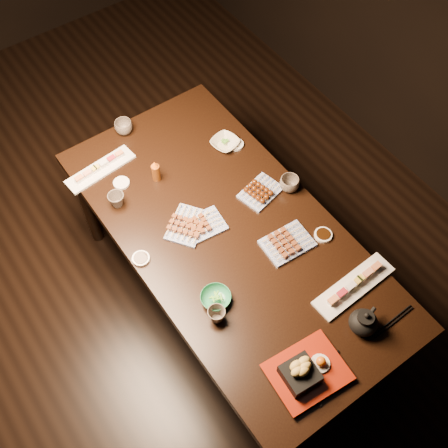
{
  "coord_description": "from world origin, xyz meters",
  "views": [
    {
      "loc": [
        -0.4,
        -1.45,
        2.93
      ],
      "look_at": [
        0.43,
        -0.28,
        0.77
      ],
      "focal_mm": 45.0,
      "sensor_mm": 36.0,
      "label": 1
    }
  ],
  "objects_px": {
    "teacup_near_left": "(217,315)",
    "teacup_far_right": "(124,127)",
    "sushi_platter_near": "(354,284)",
    "teacup_far_left": "(117,200)",
    "edamame_bowl_cream": "(225,143)",
    "yakitori_plate_left": "(187,223)",
    "dining_table": "(230,273)",
    "tempura_tray": "(309,369)",
    "edamame_bowl_green": "(216,298)",
    "teacup_mid_right": "(289,184)",
    "condiment_bottle": "(156,170)",
    "yakitori_plate_right": "(288,241)",
    "yakitori_plate_center": "(202,224)",
    "sushi_platter_far": "(100,167)",
    "teapot": "(364,321)"
  },
  "relations": [
    {
      "from": "edamame_bowl_green",
      "to": "yakitori_plate_right",
      "type": "bearing_deg",
      "value": 5.85
    },
    {
      "from": "yakitori_plate_center",
      "to": "tempura_tray",
      "type": "distance_m",
      "value": 0.82
    },
    {
      "from": "yakitori_plate_right",
      "to": "teacup_far_right",
      "type": "relative_size",
      "value": 2.38
    },
    {
      "from": "yakitori_plate_right",
      "to": "sushi_platter_near",
      "type": "bearing_deg",
      "value": -70.38
    },
    {
      "from": "sushi_platter_near",
      "to": "edamame_bowl_green",
      "type": "relative_size",
      "value": 3.04
    },
    {
      "from": "tempura_tray",
      "to": "dining_table",
      "type": "bearing_deg",
      "value": 83.98
    },
    {
      "from": "yakitori_plate_right",
      "to": "yakitori_plate_center",
      "type": "bearing_deg",
      "value": 134.36
    },
    {
      "from": "sushi_platter_near",
      "to": "teacup_far_left",
      "type": "relative_size",
      "value": 5.08
    },
    {
      "from": "sushi_platter_far",
      "to": "teacup_near_left",
      "type": "relative_size",
      "value": 4.7
    },
    {
      "from": "yakitori_plate_center",
      "to": "teacup_near_left",
      "type": "distance_m",
      "value": 0.47
    },
    {
      "from": "teacup_mid_right",
      "to": "teapot",
      "type": "relative_size",
      "value": 0.67
    },
    {
      "from": "sushi_platter_near",
      "to": "yakitori_plate_left",
      "type": "relative_size",
      "value": 1.92
    },
    {
      "from": "tempura_tray",
      "to": "edamame_bowl_green",
      "type": "bearing_deg",
      "value": 108.32
    },
    {
      "from": "edamame_bowl_green",
      "to": "teacup_far_right",
      "type": "distance_m",
      "value": 1.09
    },
    {
      "from": "yakitori_plate_right",
      "to": "tempura_tray",
      "type": "relative_size",
      "value": 0.74
    },
    {
      "from": "dining_table",
      "to": "condiment_bottle",
      "type": "xyz_separation_m",
      "value": [
        -0.11,
        0.47,
        0.44
      ]
    },
    {
      "from": "yakitori_plate_right",
      "to": "teacup_far_left",
      "type": "xyz_separation_m",
      "value": [
        -0.52,
        0.64,
        0.01
      ]
    },
    {
      "from": "dining_table",
      "to": "yakitori_plate_center",
      "type": "relative_size",
      "value": 8.84
    },
    {
      "from": "teacup_far_left",
      "to": "condiment_bottle",
      "type": "distance_m",
      "value": 0.24
    },
    {
      "from": "tempura_tray",
      "to": "condiment_bottle",
      "type": "relative_size",
      "value": 2.34
    },
    {
      "from": "condiment_bottle",
      "to": "teacup_near_left",
      "type": "bearing_deg",
      "value": -103.51
    },
    {
      "from": "sushi_platter_near",
      "to": "edamame_bowl_green",
      "type": "height_order",
      "value": "sushi_platter_near"
    },
    {
      "from": "sushi_platter_near",
      "to": "teacup_far_right",
      "type": "xyz_separation_m",
      "value": [
        -0.36,
        1.37,
        0.01
      ]
    },
    {
      "from": "dining_table",
      "to": "sushi_platter_far",
      "type": "height_order",
      "value": "sushi_platter_far"
    },
    {
      "from": "edamame_bowl_green",
      "to": "teacup_mid_right",
      "type": "height_order",
      "value": "teacup_mid_right"
    },
    {
      "from": "sushi_platter_near",
      "to": "edamame_bowl_cream",
      "type": "bearing_deg",
      "value": 86.35
    },
    {
      "from": "tempura_tray",
      "to": "edamame_bowl_cream",
      "type": "bearing_deg",
      "value": 74.59
    },
    {
      "from": "yakitori_plate_left",
      "to": "edamame_bowl_green",
      "type": "height_order",
      "value": "yakitori_plate_left"
    },
    {
      "from": "yakitori_plate_center",
      "to": "teacup_mid_right",
      "type": "relative_size",
      "value": 2.15
    },
    {
      "from": "teacup_near_left",
      "to": "teacup_far_right",
      "type": "xyz_separation_m",
      "value": [
        0.21,
        1.14,
        0.0
      ]
    },
    {
      "from": "edamame_bowl_cream",
      "to": "tempura_tray",
      "type": "distance_m",
      "value": 1.24
    },
    {
      "from": "dining_table",
      "to": "yakitori_plate_center",
      "type": "height_order",
      "value": "yakitori_plate_center"
    },
    {
      "from": "tempura_tray",
      "to": "teacup_far_left",
      "type": "relative_size",
      "value": 3.77
    },
    {
      "from": "yakitori_plate_left",
      "to": "teacup_far_right",
      "type": "distance_m",
      "value": 0.69
    },
    {
      "from": "sushi_platter_near",
      "to": "teacup_far_right",
      "type": "height_order",
      "value": "teacup_far_right"
    },
    {
      "from": "edamame_bowl_green",
      "to": "teacup_far_left",
      "type": "distance_m",
      "value": 0.69
    },
    {
      "from": "edamame_bowl_cream",
      "to": "condiment_bottle",
      "type": "distance_m",
      "value": 0.4
    },
    {
      "from": "sushi_platter_near",
      "to": "tempura_tray",
      "type": "height_order",
      "value": "tempura_tray"
    },
    {
      "from": "edamame_bowl_green",
      "to": "teacup_near_left",
      "type": "xyz_separation_m",
      "value": [
        -0.04,
        -0.07,
        0.02
      ]
    },
    {
      "from": "dining_table",
      "to": "teacup_mid_right",
      "type": "height_order",
      "value": "teacup_mid_right"
    },
    {
      "from": "yakitori_plate_center",
      "to": "edamame_bowl_green",
      "type": "height_order",
      "value": "yakitori_plate_center"
    },
    {
      "from": "sushi_platter_far",
      "to": "tempura_tray",
      "type": "relative_size",
      "value": 1.22
    },
    {
      "from": "yakitori_plate_left",
      "to": "teacup_near_left",
      "type": "distance_m",
      "value": 0.49
    },
    {
      "from": "edamame_bowl_green",
      "to": "teapot",
      "type": "height_order",
      "value": "teapot"
    },
    {
      "from": "condiment_bottle",
      "to": "dining_table",
      "type": "bearing_deg",
      "value": -77.32
    },
    {
      "from": "dining_table",
      "to": "teacup_far_right",
      "type": "xyz_separation_m",
      "value": [
        -0.08,
        0.83,
        0.41
      ]
    },
    {
      "from": "teacup_mid_right",
      "to": "yakitori_plate_left",
      "type": "bearing_deg",
      "value": 168.85
    },
    {
      "from": "teacup_near_left",
      "to": "condiment_bottle",
      "type": "distance_m",
      "value": 0.8
    },
    {
      "from": "yakitori_plate_right",
      "to": "yakitori_plate_left",
      "type": "bearing_deg",
      "value": 136.04
    },
    {
      "from": "edamame_bowl_green",
      "to": "teacup_far_right",
      "type": "bearing_deg",
      "value": 81.08
    }
  ]
}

